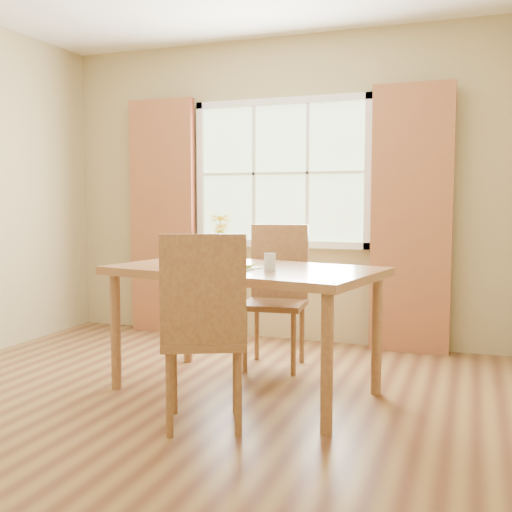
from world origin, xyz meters
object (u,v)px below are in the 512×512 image
object	(u,v)px
flower_vase	(220,234)
dining_table	(244,280)
water_glass	(270,262)
croissant_sandwich	(221,255)
chair_near	(204,324)
chair_far	(277,288)

from	to	relation	value
flower_vase	dining_table	bearing A→B (deg)	-40.22
water_glass	croissant_sandwich	bearing A→B (deg)	170.00
chair_near	croissant_sandwich	world-z (taller)	chair_near
croissant_sandwich	water_glass	world-z (taller)	croissant_sandwich
dining_table	chair_far	world-z (taller)	chair_far
water_glass	chair_far	bearing A→B (deg)	105.24
chair_far	water_glass	world-z (taller)	chair_far
chair_near	water_glass	distance (m)	0.66
dining_table	croissant_sandwich	size ratio (longest dim) A/B	9.57
dining_table	chair_far	xyz separation A→B (m)	(-0.01, 0.71, -0.15)
water_glass	flower_vase	bearing A→B (deg)	143.18
water_glass	flower_vase	distance (m)	0.63
croissant_sandwich	water_glass	size ratio (longest dim) A/B	1.79
chair_near	croissant_sandwich	xyz separation A→B (m)	(-0.17, 0.63, 0.31)
croissant_sandwich	flower_vase	size ratio (longest dim) A/B	0.58
chair_near	water_glass	size ratio (longest dim) A/B	10.08
flower_vase	water_glass	bearing A→B (deg)	-36.82
dining_table	water_glass	xyz separation A→B (m)	(0.22, -0.14, 0.14)
chair_near	dining_table	bearing A→B (deg)	68.94
chair_near	chair_far	xyz separation A→B (m)	(-0.05, 1.42, -0.01)
chair_near	croissant_sandwich	distance (m)	0.72
chair_far	chair_near	bearing A→B (deg)	-94.02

